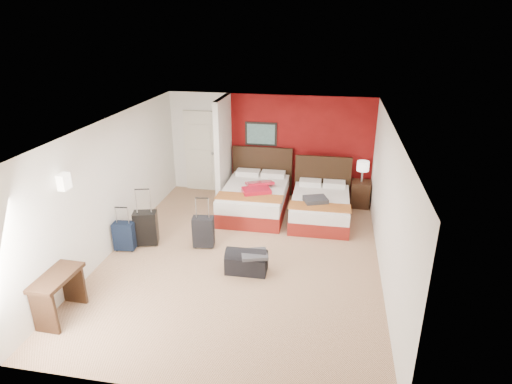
% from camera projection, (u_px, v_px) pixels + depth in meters
% --- Properties ---
extents(ground, '(6.50, 6.50, 0.00)m').
position_uv_depth(ground, '(242.00, 257.00, 8.11)').
color(ground, tan).
rests_on(ground, ground).
extents(room_walls, '(5.02, 6.52, 2.50)m').
position_uv_depth(room_walls, '(191.00, 165.00, 9.16)').
color(room_walls, white).
rests_on(room_walls, ground).
extents(red_accent_panel, '(3.50, 0.04, 2.50)m').
position_uv_depth(red_accent_panel, '(300.00, 147.00, 10.46)').
color(red_accent_panel, maroon).
rests_on(red_accent_panel, ground).
extents(partition_wall, '(0.12, 1.20, 2.50)m').
position_uv_depth(partition_wall, '(223.00, 151.00, 10.18)').
color(partition_wall, silver).
rests_on(partition_wall, ground).
extents(entry_door, '(0.82, 0.06, 2.05)m').
position_uv_depth(entry_door, '(201.00, 151.00, 10.93)').
color(entry_door, silver).
rests_on(entry_door, ground).
extents(bed_left, '(1.41, 2.02, 0.60)m').
position_uv_depth(bed_left, '(254.00, 200.00, 9.86)').
color(bed_left, silver).
rests_on(bed_left, ground).
extents(bed_right, '(1.26, 1.80, 0.54)m').
position_uv_depth(bed_right, '(320.00, 209.00, 9.49)').
color(bed_right, silver).
rests_on(bed_right, ground).
extents(red_suitcase_open, '(0.88, 1.00, 0.10)m').
position_uv_depth(red_suitcase_open, '(258.00, 187.00, 9.62)').
color(red_suitcase_open, '#B40F25').
rests_on(red_suitcase_open, bed_left).
extents(jacket_bundle, '(0.57, 0.51, 0.11)m').
position_uv_depth(jacket_bundle, '(315.00, 200.00, 9.11)').
color(jacket_bundle, '#393A3E').
rests_on(jacket_bundle, bed_right).
extents(nightstand, '(0.45, 0.45, 0.61)m').
position_uv_depth(nightstand, '(360.00, 194.00, 10.18)').
color(nightstand, '#311C10').
rests_on(nightstand, ground).
extents(table_lamp, '(0.35, 0.35, 0.50)m').
position_uv_depth(table_lamp, '(362.00, 172.00, 9.98)').
color(table_lamp, white).
rests_on(table_lamp, nightstand).
extents(suitcase_black, '(0.50, 0.38, 0.66)m').
position_uv_depth(suitcase_black, '(146.00, 229.00, 8.43)').
color(suitcase_black, black).
rests_on(suitcase_black, ground).
extents(suitcase_charcoal, '(0.43, 0.30, 0.60)m').
position_uv_depth(suitcase_charcoal, '(203.00, 233.00, 8.36)').
color(suitcase_charcoal, black).
rests_on(suitcase_charcoal, ground).
extents(suitcase_navy, '(0.41, 0.28, 0.54)m').
position_uv_depth(suitcase_navy, '(125.00, 237.00, 8.25)').
color(suitcase_navy, black).
rests_on(suitcase_navy, ground).
extents(duffel_bag, '(0.72, 0.39, 0.36)m').
position_uv_depth(duffel_bag, '(246.00, 263.00, 7.56)').
color(duffel_bag, black).
rests_on(duffel_bag, ground).
extents(jacket_draped, '(0.53, 0.49, 0.06)m').
position_uv_depth(jacket_draped, '(254.00, 254.00, 7.41)').
color(jacket_draped, '#3B3B40').
rests_on(jacket_draped, duffel_bag).
extents(desk, '(0.45, 0.87, 0.71)m').
position_uv_depth(desk, '(59.00, 296.00, 6.35)').
color(desk, '#331D11').
rests_on(desk, ground).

